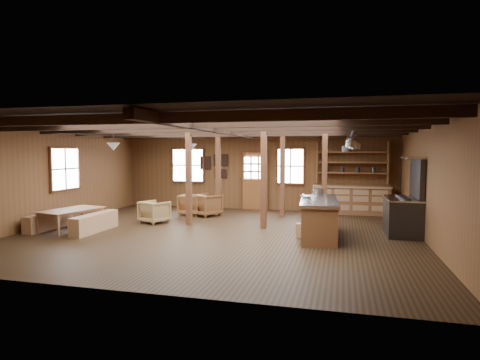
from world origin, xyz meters
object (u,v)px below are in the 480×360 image
Objects in this scene: armchair_a at (192,205)px; armchair_b at (207,205)px; dining_table at (72,220)px; armchair_c at (154,212)px; kitchen_island at (319,218)px; commercial_range at (405,210)px.

armchair_b reaches higher than armchair_a.
armchair_c is (1.60, 1.62, 0.04)m from dining_table.
dining_table is 2.24× the size of armchair_c.
commercial_range is (2.10, 0.81, 0.16)m from kitchen_island.
commercial_range is 1.22× the size of dining_table.
kitchen_island is at bearing -166.45° from armchair_c.
commercial_range is 8.71m from dining_table.
armchair_a is 0.57m from armchair_b.
kitchen_island is 1.57× the size of dining_table.
commercial_range is 2.46× the size of armchair_b.
kitchen_island is 4.47m from armchair_b.
armchair_b is at bearing 143.48° from kitchen_island.
armchair_b is at bearing 174.21° from armchair_a.
kitchen_island is at bearing -158.85° from commercial_range.
armchair_b is at bearing -28.04° from dining_table.
commercial_range is at bearing -164.68° from armchair_b.
commercial_range is at bearing -157.03° from armchair_c.
armchair_a is (-4.33, 2.50, -0.13)m from kitchen_island.
armchair_b is 1.95m from armchair_c.
armchair_a is at bearing 165.24° from commercial_range.
kitchen_island is at bearing 177.95° from armchair_b.
armchair_a is at bearing -20.86° from dining_table.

